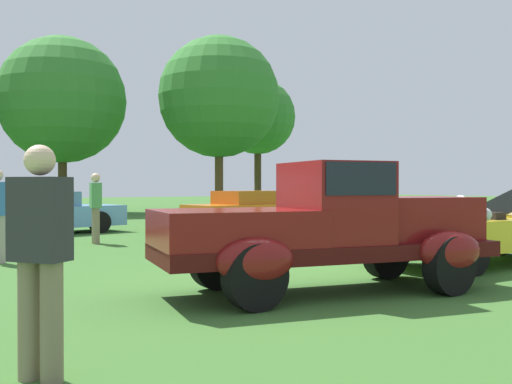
{
  "coord_description": "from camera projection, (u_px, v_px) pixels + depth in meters",
  "views": [
    {
      "loc": [
        -4.77,
        -6.52,
        1.4
      ],
      "look_at": [
        0.04,
        1.35,
        1.29
      ],
      "focal_mm": 41.23,
      "sensor_mm": 36.0,
      "label": 1
    }
  ],
  "objects": [
    {
      "name": "ground_plane",
      "position": [
        305.0,
        287.0,
        8.07
      ],
      "size": [
        120.0,
        120.0,
        0.0
      ],
      "primitive_type": "plane",
      "color": "#386628"
    },
    {
      "name": "feature_pickup_truck",
      "position": [
        328.0,
        226.0,
        7.66
      ],
      "size": [
        4.67,
        2.42,
        1.7
      ],
      "color": "#400B0B",
      "rests_on": "ground_plane"
    },
    {
      "name": "neighbor_convertible",
      "position": [
        492.0,
        231.0,
        10.52
      ],
      "size": [
        4.62,
        1.75,
        1.4
      ],
      "color": "yellow",
      "rests_on": "ground_plane"
    },
    {
      "name": "show_car_skyblue",
      "position": [
        42.0,
        213.0,
        16.69
      ],
      "size": [
        4.81,
        2.79,
        1.22
      ],
      "color": "#669EDB",
      "rests_on": "ground_plane"
    },
    {
      "name": "show_car_orange",
      "position": [
        253.0,
        210.0,
        19.02
      ],
      "size": [
        4.81,
        2.41,
        1.22
      ],
      "color": "orange",
      "rests_on": "ground_plane"
    },
    {
      "name": "spectator_between_cars",
      "position": [
        40.0,
        253.0,
        4.19
      ],
      "size": [
        0.44,
        0.46,
        1.69
      ],
      "color": "#7F7056",
      "rests_on": "ground_plane"
    },
    {
      "name": "spectator_far_side",
      "position": [
        96.0,
        206.0,
        14.05
      ],
      "size": [
        0.29,
        0.43,
        1.69
      ],
      "color": "#7F7056",
      "rests_on": "ground_plane"
    },
    {
      "name": "treeline_center",
      "position": [
        62.0,
        100.0,
        29.7
      ],
      "size": [
        6.39,
        6.39,
        8.91
      ],
      "color": "#47331E",
      "rests_on": "ground_plane"
    },
    {
      "name": "treeline_mid_right",
      "position": [
        219.0,
        97.0,
        30.62
      ],
      "size": [
        6.32,
        6.32,
        9.16
      ],
      "color": "brown",
      "rests_on": "ground_plane"
    },
    {
      "name": "treeline_far_right",
      "position": [
        258.0,
        117.0,
        37.0
      ],
      "size": [
        4.76,
        4.76,
        8.12
      ],
      "color": "#47331E",
      "rests_on": "ground_plane"
    }
  ]
}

